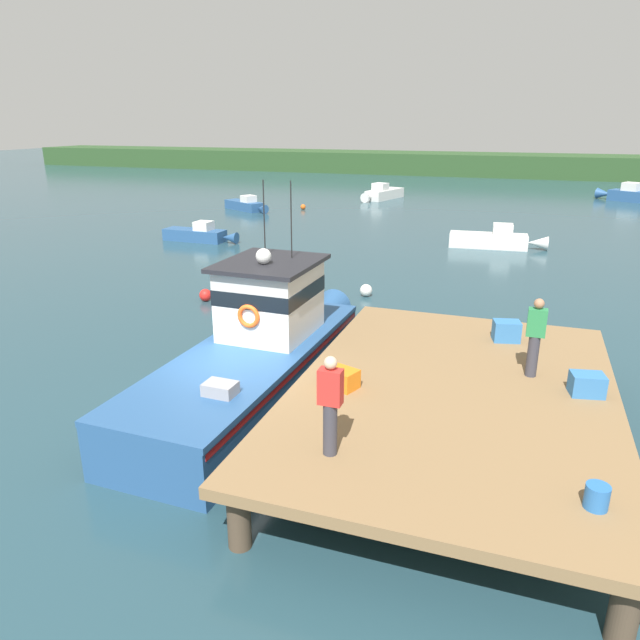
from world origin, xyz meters
TOP-DOWN VIEW (x-y plane):
  - ground_plane at (0.00, 0.00)m, footprint 200.00×200.00m
  - dock at (4.80, 0.00)m, footprint 6.00×9.00m
  - main_fishing_boat at (0.22, 0.98)m, footprint 2.75×9.85m
  - crate_stack_mid_dock at (2.73, -0.69)m, footprint 0.71×0.62m
  - crate_stack_near_edge at (7.18, 0.52)m, footprint 0.67×0.55m
  - crate_single_by_cleat at (5.62, 3.00)m, footprint 0.69×0.57m
  - bait_bucket at (7.05, -3.14)m, footprint 0.32×0.32m
  - deckhand_by_the_boat at (3.27, -3.03)m, footprint 0.36×0.22m
  - deckhand_further_back at (6.19, 1.09)m, footprint 0.36×0.22m
  - moored_boat_outer_mooring at (13.71, 41.55)m, footprint 5.52×3.89m
  - moored_boat_mid_harbor at (4.44, 19.84)m, footprint 4.79×1.48m
  - moored_boat_off_the_point at (-10.46, 16.41)m, footprint 4.20×1.13m
  - moored_boat_near_channel at (-5.38, 36.51)m, footprint 2.47×5.26m
  - moored_boat_far_right at (-13.06, 27.34)m, footprint 4.10×2.79m
  - mooring_buoy_channel_marker at (-4.69, 6.92)m, footprint 0.44×0.44m
  - mooring_buoy_spare_mooring at (0.55, 9.38)m, footprint 0.45×0.45m
  - mooring_buoy_inshore at (-9.42, 29.09)m, footprint 0.37×0.37m
  - far_shoreline at (0.00, 62.00)m, footprint 120.00×8.00m

SIDE VIEW (x-z plane):
  - ground_plane at x=0.00m, z-range 0.00..0.00m
  - mooring_buoy_inshore at x=-9.42m, z-range 0.00..0.37m
  - mooring_buoy_channel_marker at x=-4.69m, z-range 0.00..0.44m
  - mooring_buoy_spare_mooring at x=0.55m, z-range 0.00..0.45m
  - moored_boat_off_the_point at x=-10.46m, z-range -0.17..0.90m
  - moored_boat_far_right at x=-13.06m, z-range -0.17..0.91m
  - moored_boat_mid_harbor at x=4.44m, z-range -0.19..1.02m
  - moored_boat_near_channel at x=-5.38m, z-range -0.21..1.11m
  - moored_boat_outer_mooring at x=13.71m, z-range -0.23..1.23m
  - main_fishing_boat at x=0.22m, z-range -1.39..3.41m
  - dock at x=4.80m, z-range 0.47..1.67m
  - far_shoreline at x=0.00m, z-range 0.00..2.40m
  - bait_bucket at x=7.05m, z-range 1.20..1.54m
  - crate_stack_mid_dock at x=2.73m, z-range 1.20..1.57m
  - crate_stack_near_edge at x=7.18m, z-range 1.20..1.62m
  - crate_single_by_cleat at x=5.62m, z-range 1.20..1.68m
  - deckhand_by_the_boat at x=3.27m, z-range 1.24..2.87m
  - deckhand_further_back at x=6.19m, z-range 1.24..2.87m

